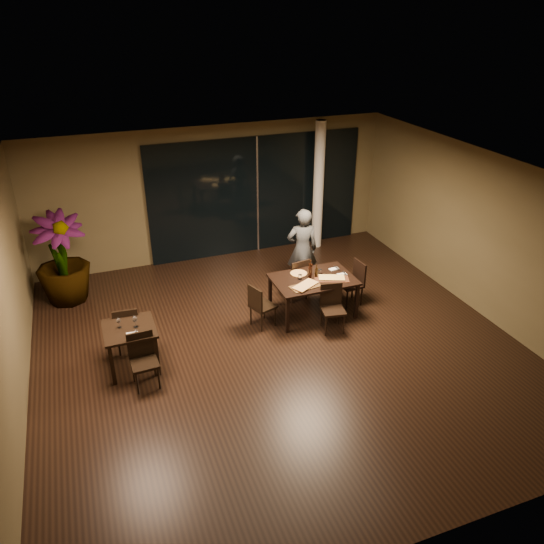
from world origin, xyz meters
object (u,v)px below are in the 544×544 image
(chair_side_far, at_px, (127,327))
(potted_plant, at_px, (62,259))
(chair_main_right, at_px, (354,280))
(chair_main_far, at_px, (297,277))
(bottle_c, at_px, (310,268))
(main_table, at_px, (313,282))
(chair_main_left, at_px, (260,304))
(bottle_b, at_px, (316,271))
(chair_side_near, at_px, (143,357))
(diner, at_px, (302,249))
(bottle_a, at_px, (310,271))
(chair_main_near, at_px, (332,305))
(side_table, at_px, (130,335))

(chair_side_far, xyz_separation_m, potted_plant, (-0.91, 2.21, 0.42))
(chair_main_right, relative_size, chair_side_far, 1.01)
(chair_main_far, relative_size, bottle_c, 2.82)
(main_table, xyz_separation_m, chair_main_left, (-1.08, -0.08, -0.21))
(chair_side_far, bearing_deg, chair_main_left, -177.09)
(chair_main_far, bearing_deg, bottle_b, 91.93)
(main_table, relative_size, chair_side_near, 1.73)
(chair_main_right, bearing_deg, diner, -147.22)
(chair_main_far, distance_m, chair_main_left, 1.23)
(chair_main_far, distance_m, chair_main_right, 1.10)
(bottle_b, relative_size, bottle_c, 0.81)
(chair_side_near, relative_size, bottle_a, 2.97)
(chair_main_far, height_order, chair_main_near, chair_main_far)
(chair_side_near, height_order, potted_plant, potted_plant)
(chair_main_far, height_order, bottle_c, bottle_c)
(chair_side_far, distance_m, bottle_c, 3.44)
(chair_main_left, height_order, bottle_b, bottle_b)
(diner, xyz_separation_m, potted_plant, (-4.54, 1.14, 0.04))
(chair_main_left, xyz_separation_m, bottle_b, (1.15, 0.11, 0.41))
(main_table, bearing_deg, chair_main_right, 6.02)
(chair_main_left, relative_size, diner, 0.49)
(bottle_b, bearing_deg, chair_main_near, -85.61)
(chair_side_near, bearing_deg, potted_plant, 105.65)
(chair_main_near, xyz_separation_m, chair_side_far, (-3.52, 0.54, 0.00))
(chair_side_far, relative_size, bottle_b, 3.45)
(bottle_a, bearing_deg, chair_main_near, -74.96)
(main_table, relative_size, chair_main_far, 1.70)
(chair_side_far, bearing_deg, chair_main_right, -174.32)
(main_table, height_order, bottle_c, bottle_c)
(chair_main_near, distance_m, chair_side_near, 3.41)
(chair_main_left, relative_size, chair_main_right, 0.96)
(chair_main_far, height_order, chair_side_near, chair_main_far)
(chair_main_left, distance_m, bottle_c, 1.19)
(chair_side_near, bearing_deg, chair_main_near, 3.78)
(potted_plant, bearing_deg, side_table, -71.01)
(bottle_c, bearing_deg, chair_main_far, 97.14)
(chair_main_right, height_order, bottle_c, bottle_c)
(potted_plant, xyz_separation_m, bottle_c, (4.32, -2.03, 0.01))
(chair_main_near, distance_m, potted_plant, 5.23)
(chair_side_far, xyz_separation_m, diner, (3.63, 1.07, 0.38))
(chair_side_near, bearing_deg, bottle_b, 13.79)
(chair_main_near, distance_m, bottle_b, 0.72)
(potted_plant, bearing_deg, chair_main_right, -21.62)
(diner, bearing_deg, chair_main_far, 68.61)
(bottle_c, bearing_deg, chair_main_left, -168.39)
(side_table, height_order, chair_main_near, chair_main_near)
(chair_side_far, bearing_deg, chair_main_far, -165.23)
(chair_main_near, distance_m, chair_side_far, 3.56)
(chair_main_near, xyz_separation_m, bottle_c, (-0.11, 0.72, 0.43))
(chair_side_far, distance_m, diner, 3.80)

